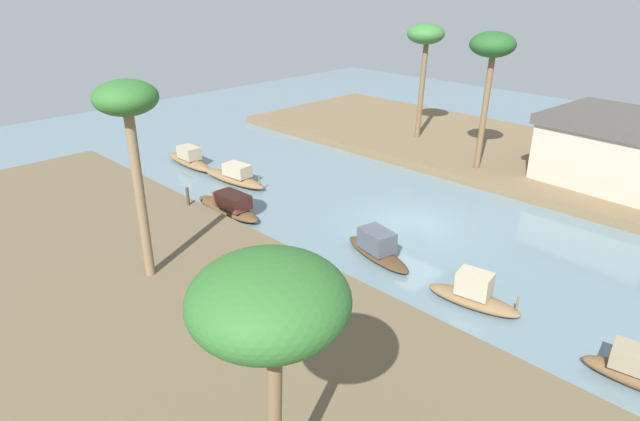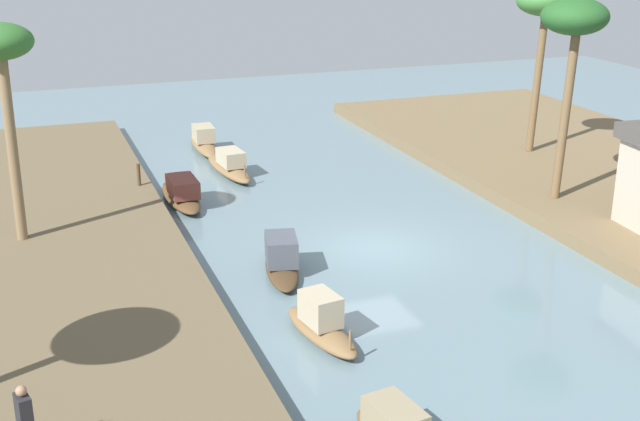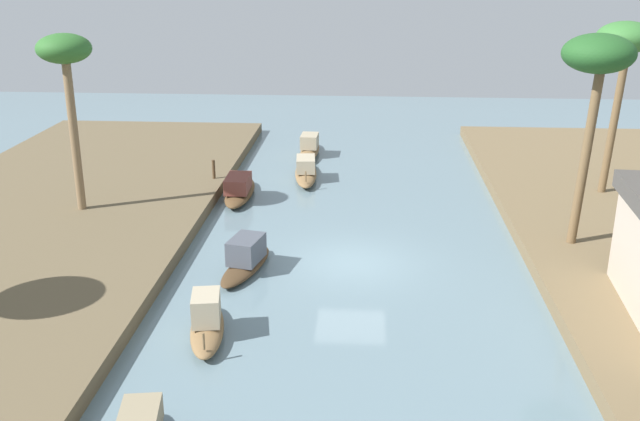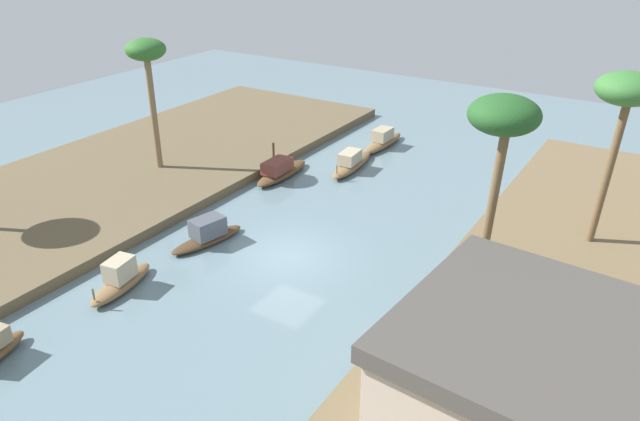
% 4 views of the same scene
% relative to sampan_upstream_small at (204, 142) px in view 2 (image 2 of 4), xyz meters
% --- Properties ---
extents(river_water, '(63.97, 63.97, 0.00)m').
position_rel_sampan_upstream_small_xyz_m(river_water, '(14.13, 2.63, -0.42)').
color(river_water, slate).
rests_on(river_water, ground).
extents(sampan_upstream_small, '(4.54, 1.07, 1.20)m').
position_rel_sampan_upstream_small_xyz_m(sampan_upstream_small, '(0.00, 0.00, 0.00)').
color(sampan_upstream_small, brown).
rests_on(sampan_upstream_small, river_water).
extents(sampan_downstream_large, '(4.33, 1.23, 1.11)m').
position_rel_sampan_upstream_small_xyz_m(sampan_downstream_large, '(7.34, -2.52, -0.01)').
color(sampan_downstream_large, brown).
rests_on(sampan_downstream_large, river_water).
extents(sampan_open_hull, '(3.35, 1.45, 1.28)m').
position_rel_sampan_upstream_small_xyz_m(sampan_open_hull, '(19.52, -1.30, 0.03)').
color(sampan_open_hull, brown).
rests_on(sampan_open_hull, river_water).
extents(sampan_with_red_awning, '(3.72, 1.76, 1.18)m').
position_rel_sampan_upstream_small_xyz_m(sampan_with_red_awning, '(15.02, -0.94, 0.03)').
color(sampan_with_red_awning, '#47331E').
rests_on(sampan_with_red_awning, river_water).
extents(sampan_foreground, '(4.67, 1.42, 1.14)m').
position_rel_sampan_upstream_small_xyz_m(sampan_foreground, '(4.19, 0.15, -0.03)').
color(sampan_foreground, brown).
rests_on(sampan_foreground, river_water).
extents(mooring_post, '(0.14, 0.14, 0.87)m').
position_rel_sampan_upstream_small_xyz_m(mooring_post, '(6.07, -3.91, 0.52)').
color(mooring_post, '#4C3823').
rests_on(mooring_post, riverbank_left).
extents(palm_tree_left_near, '(2.05, 2.05, 6.92)m').
position_rel_sampan_upstream_small_xyz_m(palm_tree_left_near, '(10.56, -8.35, 6.02)').
color(palm_tree_left_near, '#7F6647').
rests_on(palm_tree_left_near, riverbank_left).
extents(palm_tree_right_tall, '(2.33, 2.33, 7.19)m').
position_rel_sampan_upstream_small_xyz_m(palm_tree_right_tall, '(6.85, 13.39, 6.33)').
color(palm_tree_right_tall, brown).
rests_on(palm_tree_right_tall, riverbank_right).
extents(palm_tree_right_short, '(2.36, 2.36, 7.28)m').
position_rel_sampan_upstream_small_xyz_m(palm_tree_right_short, '(12.91, 10.53, 6.42)').
color(palm_tree_right_short, brown).
rests_on(palm_tree_right_short, riverbank_right).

